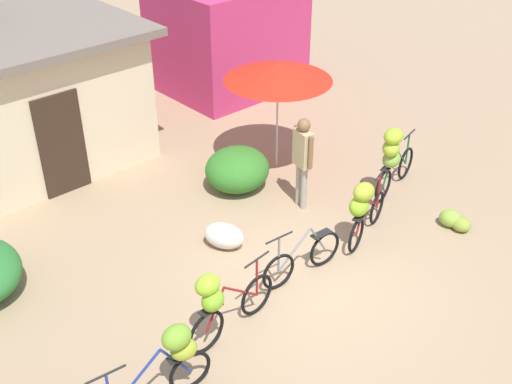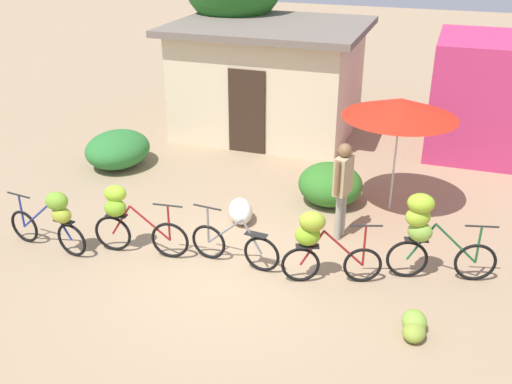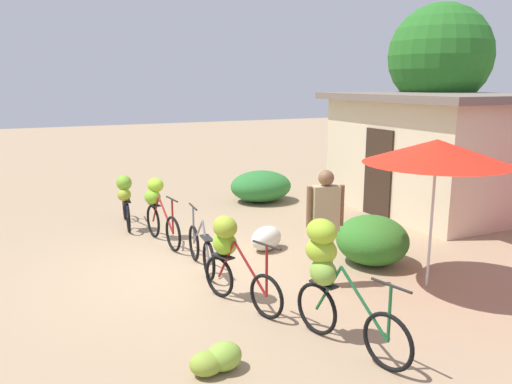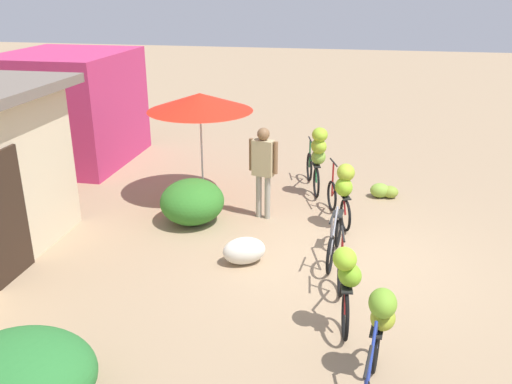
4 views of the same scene
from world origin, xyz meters
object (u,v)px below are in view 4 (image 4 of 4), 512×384
(person_vendor, at_px, (263,163))
(shop_pink, at_px, (70,108))
(bicycle_near_pile, at_px, (345,278))
(produce_sack, at_px, (244,251))
(banana_pile_on_ground, at_px, (384,191))
(bicycle_center_loaded, at_px, (335,240))
(bicycle_rightmost, at_px, (317,154))
(market_umbrella, at_px, (200,102))
(bicycle_leftmost, at_px, (378,335))
(bicycle_by_shop, at_px, (343,188))

(person_vendor, bearing_deg, shop_pink, 63.19)
(bicycle_near_pile, distance_m, produce_sack, 2.21)
(banana_pile_on_ground, height_order, produce_sack, produce_sack)
(bicycle_center_loaded, distance_m, bicycle_rightmost, 3.02)
(produce_sack, bearing_deg, market_umbrella, 28.97)
(market_umbrella, relative_size, bicycle_center_loaded, 1.42)
(shop_pink, height_order, bicycle_near_pile, shop_pink)
(bicycle_center_loaded, bearing_deg, shop_pink, 58.56)
(bicycle_near_pile, relative_size, person_vendor, 0.94)
(bicycle_near_pile, relative_size, bicycle_center_loaded, 1.07)
(shop_pink, distance_m, person_vendor, 5.99)
(shop_pink, bearing_deg, person_vendor, -116.81)
(shop_pink, distance_m, bicycle_near_pile, 9.22)
(bicycle_near_pile, height_order, produce_sack, bicycle_near_pile)
(bicycle_center_loaded, distance_m, banana_pile_on_ground, 3.09)
(bicycle_leftmost, bearing_deg, produce_sack, 38.67)
(market_umbrella, relative_size, person_vendor, 1.25)
(bicycle_rightmost, bearing_deg, bicycle_near_pile, -170.70)
(bicycle_by_shop, relative_size, banana_pile_on_ground, 2.40)
(shop_pink, height_order, market_umbrella, shop_pink)
(bicycle_leftmost, bearing_deg, shop_pink, 46.15)
(produce_sack, bearing_deg, bicycle_by_shop, -39.17)
(market_umbrella, height_order, banana_pile_on_ground, market_umbrella)
(bicycle_leftmost, relative_size, bicycle_rightmost, 1.00)
(bicycle_near_pile, xyz_separation_m, produce_sack, (1.40, 1.64, -0.48))
(bicycle_center_loaded, xyz_separation_m, person_vendor, (1.45, 1.44, 0.76))
(bicycle_near_pile, height_order, bicycle_by_shop, bicycle_by_shop)
(bicycle_near_pile, distance_m, banana_pile_on_ground, 4.85)
(shop_pink, height_order, person_vendor, shop_pink)
(bicycle_near_pile, bearing_deg, bicycle_rightmost, 9.30)
(shop_pink, height_order, bicycle_by_shop, shop_pink)
(market_umbrella, bearing_deg, bicycle_center_loaded, -127.19)
(bicycle_leftmost, height_order, person_vendor, person_vendor)
(bicycle_rightmost, xyz_separation_m, banana_pile_on_ground, (0.03, -1.43, -0.74))
(bicycle_rightmost, bearing_deg, market_umbrella, 108.56)
(produce_sack, bearing_deg, bicycle_near_pile, -130.59)
(banana_pile_on_ground, relative_size, produce_sack, 0.90)
(bicycle_leftmost, bearing_deg, bicycle_rightmost, 11.28)
(bicycle_center_loaded, height_order, banana_pile_on_ground, bicycle_center_loaded)
(market_umbrella, bearing_deg, shop_pink, 63.21)
(market_umbrella, bearing_deg, bicycle_near_pile, -142.41)
(bicycle_rightmost, bearing_deg, produce_sack, 165.58)
(bicycle_by_shop, height_order, person_vendor, person_vendor)
(market_umbrella, height_order, bicycle_near_pile, market_umbrella)
(bicycle_leftmost, bearing_deg, market_umbrella, 34.06)
(person_vendor, bearing_deg, market_umbrella, 63.14)
(banana_pile_on_ground, distance_m, produce_sack, 4.08)
(bicycle_center_loaded, bearing_deg, banana_pile_on_ground, -16.49)
(bicycle_leftmost, xyz_separation_m, person_vendor, (4.41, 2.06, 0.41))
(banana_pile_on_ground, bearing_deg, person_vendor, 123.09)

